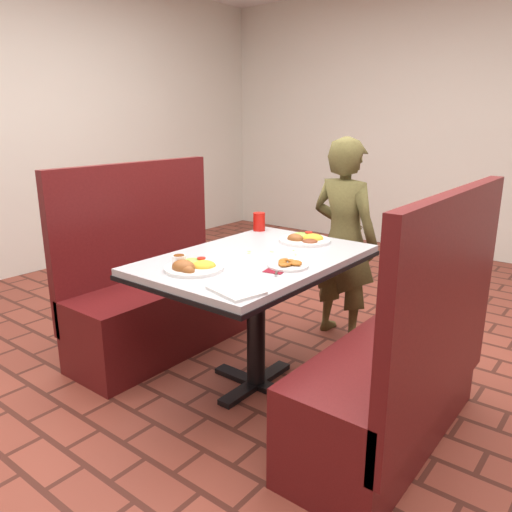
% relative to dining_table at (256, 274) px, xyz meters
% --- Properties ---
extents(room, '(7.00, 7.04, 2.82)m').
position_rel_dining_table_xyz_m(room, '(0.00, 0.00, 1.26)').
color(room, brown).
rests_on(room, ground).
extents(dining_table, '(0.81, 1.21, 0.75)m').
position_rel_dining_table_xyz_m(dining_table, '(0.00, 0.00, 0.00)').
color(dining_table, '#B9BBBE').
rests_on(dining_table, ground).
extents(booth_bench_left, '(0.47, 1.20, 1.17)m').
position_rel_dining_table_xyz_m(booth_bench_left, '(-0.80, 0.00, -0.32)').
color(booth_bench_left, '#5C1515').
rests_on(booth_bench_left, ground).
extents(booth_bench_right, '(0.47, 1.20, 1.17)m').
position_rel_dining_table_xyz_m(booth_bench_right, '(0.80, 0.00, -0.32)').
color(booth_bench_right, '#5C1515').
rests_on(booth_bench_right, ground).
extents(diner_person, '(0.52, 0.37, 1.33)m').
position_rel_dining_table_xyz_m(diner_person, '(0.02, 0.90, 0.01)').
color(diner_person, brown).
rests_on(diner_person, ground).
extents(near_dinner_plate, '(0.28, 0.28, 0.09)m').
position_rel_dining_table_xyz_m(near_dinner_plate, '(-0.08, -0.37, 0.13)').
color(near_dinner_plate, white).
rests_on(near_dinner_plate, dining_table).
extents(far_dinner_plate, '(0.29, 0.29, 0.08)m').
position_rel_dining_table_xyz_m(far_dinner_plate, '(0.03, 0.42, 0.12)').
color(far_dinner_plate, white).
rests_on(far_dinner_plate, dining_table).
extents(plantain_plate, '(0.20, 0.20, 0.03)m').
position_rel_dining_table_xyz_m(plantain_plate, '(0.24, -0.06, 0.11)').
color(plantain_plate, white).
rests_on(plantain_plate, dining_table).
extents(maroon_napkin, '(0.11, 0.11, 0.00)m').
position_rel_dining_table_xyz_m(maroon_napkin, '(0.23, -0.15, 0.10)').
color(maroon_napkin, maroon).
rests_on(maroon_napkin, dining_table).
extents(spoon_utensil, '(0.08, 0.12, 0.00)m').
position_rel_dining_table_xyz_m(spoon_utensil, '(0.25, -0.16, 0.10)').
color(spoon_utensil, silver).
rests_on(spoon_utensil, dining_table).
extents(red_tumbler, '(0.08, 0.08, 0.11)m').
position_rel_dining_table_xyz_m(red_tumbler, '(-0.36, 0.48, 0.15)').
color(red_tumbler, red).
rests_on(red_tumbler, dining_table).
extents(paper_napkin, '(0.25, 0.21, 0.01)m').
position_rel_dining_table_xyz_m(paper_napkin, '(0.27, -0.48, 0.10)').
color(paper_napkin, silver).
rests_on(paper_napkin, dining_table).
extents(knife_utensil, '(0.06, 0.15, 0.00)m').
position_rel_dining_table_xyz_m(knife_utensil, '(-0.11, -0.41, 0.11)').
color(knife_utensil, silver).
rests_on(knife_utensil, dining_table).
extents(fork_utensil, '(0.02, 0.14, 0.00)m').
position_rel_dining_table_xyz_m(fork_utensil, '(-0.07, -0.35, 0.11)').
color(fork_utensil, silver).
rests_on(fork_utensil, dining_table).
extents(lettuce_shreds, '(0.28, 0.32, 0.00)m').
position_rel_dining_table_xyz_m(lettuce_shreds, '(0.04, 0.06, 0.10)').
color(lettuce_shreds, '#94D153').
rests_on(lettuce_shreds, dining_table).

